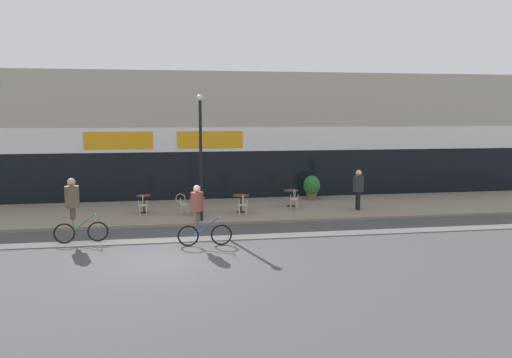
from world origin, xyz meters
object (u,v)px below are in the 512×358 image
(bistro_table_1, at_px, (197,202))
(cyclist_0, at_px, (200,212))
(bistro_table_0, at_px, (144,201))
(cyclist_1, at_px, (74,205))
(cafe_chair_2_near, at_px, (243,203))
(bistro_table_2, at_px, (241,200))
(planter_pot, at_px, (312,187))
(bistro_table_3, at_px, (291,195))
(cafe_chair_1_side, at_px, (183,202))
(lamp_post, at_px, (201,149))
(cafe_chair_0_near, at_px, (143,204))
(cafe_chair_3_near, at_px, (294,198))
(pedestrian_near_end, at_px, (358,186))
(cafe_chair_1_near, at_px, (198,205))

(bistro_table_1, height_order, cyclist_0, cyclist_0)
(bistro_table_0, distance_m, cyclist_1, 4.84)
(bistro_table_1, height_order, cyclist_1, cyclist_1)
(bistro_table_1, distance_m, cafe_chair_2_near, 1.99)
(bistro_table_0, relative_size, bistro_table_2, 1.01)
(bistro_table_1, bearing_deg, planter_pot, 24.62)
(bistro_table_2, bearing_deg, cyclist_0, -112.75)
(bistro_table_3, height_order, planter_pot, planter_pot)
(cafe_chair_1_side, bearing_deg, bistro_table_2, -1.91)
(lamp_post, bearing_deg, cafe_chair_0_near, 149.86)
(bistro_table_2, distance_m, cyclist_0, 5.26)
(bistro_table_0, relative_size, bistro_table_3, 1.02)
(cafe_chair_2_near, bearing_deg, bistro_table_2, 0.98)
(bistro_table_2, bearing_deg, bistro_table_1, 179.48)
(cyclist_1, bearing_deg, cafe_chair_0_near, 55.96)
(cafe_chair_1_side, distance_m, cyclist_0, 4.89)
(cafe_chair_0_near, relative_size, cafe_chair_3_near, 1.00)
(lamp_post, bearing_deg, cafe_chair_1_side, 116.92)
(cafe_chair_3_near, distance_m, planter_pot, 2.69)
(bistro_table_0, distance_m, lamp_post, 3.93)
(cafe_chair_0_near, height_order, pedestrian_near_end, pedestrian_near_end)
(cafe_chair_1_near, height_order, planter_pot, planter_pot)
(cyclist_1, bearing_deg, planter_pot, 27.21)
(lamp_post, distance_m, cyclist_0, 3.90)
(cafe_chair_2_near, height_order, cyclist_1, cyclist_1)
(cyclist_0, bearing_deg, cafe_chair_1_side, 97.58)
(bistro_table_0, distance_m, cafe_chair_1_side, 1.77)
(lamp_post, height_order, pedestrian_near_end, lamp_post)
(bistro_table_3, relative_size, pedestrian_near_end, 0.42)
(cafe_chair_0_near, xyz_separation_m, cafe_chair_2_near, (4.18, -0.60, 0.00))
(cafe_chair_3_near, bearing_deg, bistro_table_3, 4.12)
(bistro_table_0, distance_m, bistro_table_3, 6.69)
(cafe_chair_1_near, relative_size, cafe_chair_3_near, 1.00)
(bistro_table_2, relative_size, lamp_post, 0.15)
(lamp_post, distance_m, cyclist_1, 5.30)
(cafe_chair_3_near, relative_size, pedestrian_near_end, 0.50)
(bistro_table_1, distance_m, pedestrian_near_end, 7.19)
(bistro_table_1, relative_size, lamp_post, 0.14)
(cyclist_0, bearing_deg, cyclist_1, 167.32)
(cafe_chair_3_near, bearing_deg, bistro_table_0, 93.25)
(bistro_table_0, bearing_deg, cafe_chair_3_near, -1.44)
(cafe_chair_2_near, xyz_separation_m, pedestrian_near_end, (5.27, 0.40, 0.55))
(cafe_chair_0_near, distance_m, cafe_chair_1_side, 1.66)
(bistro_table_1, distance_m, bistro_table_3, 4.50)
(cafe_chair_3_near, bearing_deg, bistro_table_2, 104.46)
(bistro_table_3, bearing_deg, cafe_chair_2_near, -146.04)
(bistro_table_3, bearing_deg, bistro_table_1, -166.69)
(bistro_table_2, bearing_deg, pedestrian_near_end, -2.49)
(cafe_chair_2_near, relative_size, cafe_chair_3_near, 1.00)
(bistro_table_1, distance_m, cafe_chair_1_side, 0.63)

